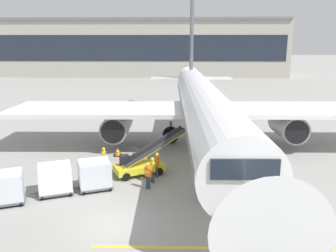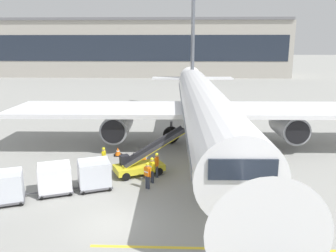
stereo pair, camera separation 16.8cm
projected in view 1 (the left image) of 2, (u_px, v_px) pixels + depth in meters
ground_plane at (113, 224)px, 17.34m from camera, size 600.00×600.00×0.00m
parked_airplane at (202, 105)px, 30.01m from camera, size 33.76×43.45×14.75m
belt_loader at (142, 162)px, 23.94m from camera, size 5.28×3.43×3.11m
baggage_cart_lead at (95, 174)px, 21.42m from camera, size 2.82×2.22×1.91m
baggage_cart_second at (55, 178)px, 20.71m from camera, size 2.82×2.22×1.91m
baggage_cart_third at (5, 187)px, 19.44m from camera, size 2.82×2.22×1.91m
ground_crew_by_loader at (157, 163)px, 23.29m from camera, size 0.26×0.57×1.74m
ground_crew_by_carts at (148, 174)px, 21.40m from camera, size 0.46×0.43×1.74m
ground_crew_marshaller at (104, 157)px, 24.54m from camera, size 0.26×0.57×1.74m
ground_crew_wingwalker at (152, 168)px, 22.35m from camera, size 0.41×0.48×1.74m
safety_cone_engine_keepout at (118, 152)px, 27.95m from camera, size 0.61×0.61×0.70m
safety_cone_wingtip at (144, 158)px, 26.48m from camera, size 0.64×0.64×0.73m
safety_cone_nose_mark at (118, 151)px, 28.12m from camera, size 0.58×0.58×0.66m
apron_guidance_line_lead_in at (206, 148)px, 30.10m from camera, size 0.20×110.00×0.01m
apron_guidance_line_stop_bar at (225, 248)px, 15.28m from camera, size 12.00×0.20×0.01m
terminal_building at (125, 48)px, 99.89m from camera, size 90.89×18.40×15.86m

